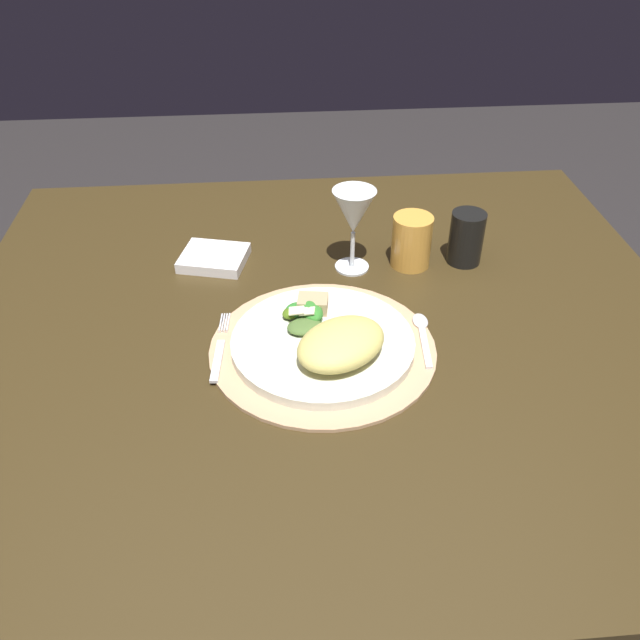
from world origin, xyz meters
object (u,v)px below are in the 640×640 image
at_px(wine_glass, 354,214).
at_px(dark_tumbler, 466,238).
at_px(dining_table, 325,385).
at_px(spoon, 422,331).
at_px(fork, 220,350).
at_px(dinner_plate, 323,343).
at_px(amber_tumbler, 412,241).
at_px(napkin, 214,258).

relative_size(wine_glass, dark_tumbler, 1.56).
bearing_deg(dining_table, spoon, -17.32).
height_order(fork, wine_glass, wine_glass).
xyz_separation_m(dinner_plate, amber_tumbler, (0.18, 0.23, 0.03)).
bearing_deg(amber_tumbler, spoon, -95.70).
relative_size(fork, dark_tumbler, 1.65).
distance_m(fork, dark_tumbler, 0.50).
height_order(dining_table, spoon, spoon).
xyz_separation_m(spoon, napkin, (-0.33, 0.24, 0.00)).
bearing_deg(napkin, spoon, -36.04).
distance_m(dining_table, amber_tumbler, 0.30).
xyz_separation_m(fork, wine_glass, (0.23, 0.23, 0.10)).
distance_m(wine_glass, amber_tumbler, 0.12).
height_order(wine_glass, dark_tumbler, wine_glass).
relative_size(spoon, napkin, 1.17).
xyz_separation_m(fork, spoon, (0.31, 0.02, 0.00)).
bearing_deg(spoon, wine_glass, 112.65).
relative_size(dinner_plate, fork, 1.73).
height_order(dinner_plate, fork, dinner_plate).
bearing_deg(dining_table, napkin, 133.36).
bearing_deg(spoon, napkin, 143.96).
distance_m(wine_glass, dark_tumbler, 0.22).
distance_m(dining_table, napkin, 0.31).
relative_size(spoon, amber_tumbler, 1.41).
distance_m(spoon, amber_tumbler, 0.21).
bearing_deg(dark_tumbler, napkin, 175.93).
xyz_separation_m(dining_table, fork, (-0.17, -0.07, 0.15)).
xyz_separation_m(dining_table, dinner_plate, (-0.01, -0.07, 0.15)).
bearing_deg(amber_tumbler, fork, -145.56).
xyz_separation_m(fork, dark_tumbler, (0.44, 0.23, 0.04)).
bearing_deg(wine_glass, dining_table, -111.58).
distance_m(spoon, napkin, 0.41).
xyz_separation_m(dining_table, spoon, (0.15, -0.05, 0.15)).
height_order(dining_table, wine_glass, wine_glass).
height_order(dinner_plate, napkin, dinner_plate).
bearing_deg(amber_tumbler, wine_glass, -177.83).
relative_size(spoon, wine_glass, 0.88).
bearing_deg(wine_glass, spoon, -67.35).
xyz_separation_m(napkin, wine_glass, (0.25, -0.04, 0.10)).
bearing_deg(spoon, fork, -176.19).
relative_size(fork, amber_tumbler, 1.69).
bearing_deg(dark_tumbler, wine_glass, -178.33).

